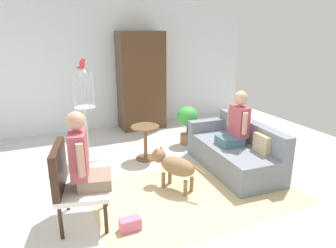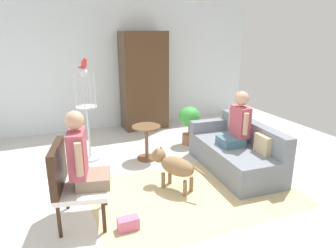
# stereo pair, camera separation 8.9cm
# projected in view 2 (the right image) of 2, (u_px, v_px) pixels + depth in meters

# --- Properties ---
(ground_plane) EXTENTS (8.14, 8.14, 0.00)m
(ground_plane) POSITION_uv_depth(u_px,v_px,m) (180.00, 189.00, 4.39)
(ground_plane) COLOR beige
(back_wall) EXTENTS (6.84, 0.12, 2.88)m
(back_wall) POSITION_uv_depth(u_px,v_px,m) (117.00, 65.00, 7.01)
(back_wall) COLOR silver
(back_wall) RESTS_ON ground
(area_rug) EXTENTS (2.83, 1.86, 0.01)m
(area_rug) POSITION_uv_depth(u_px,v_px,m) (195.00, 193.00, 4.29)
(area_rug) COLOR #C6B284
(area_rug) RESTS_ON ground
(couch) EXTENTS (0.95, 1.82, 0.78)m
(couch) POSITION_uv_depth(u_px,v_px,m) (236.00, 152.00, 4.99)
(couch) COLOR slate
(couch) RESTS_ON ground
(armchair) EXTENTS (0.72, 0.79, 0.98)m
(armchair) POSITION_uv_depth(u_px,v_px,m) (70.00, 178.00, 3.51)
(armchair) COLOR #382316
(armchair) RESTS_ON ground
(person_on_couch) EXTENTS (0.46, 0.51, 0.87)m
(person_on_couch) POSITION_uv_depth(u_px,v_px,m) (238.00, 123.00, 4.81)
(person_on_couch) COLOR #466D7E
(person_on_armchair) EXTENTS (0.51, 0.54, 0.91)m
(person_on_armchair) POSITION_uv_depth(u_px,v_px,m) (82.00, 157.00, 3.46)
(person_on_armchair) COLOR #866F5B
(round_end_table) EXTENTS (0.50, 0.50, 0.62)m
(round_end_table) POSITION_uv_depth(u_px,v_px,m) (147.00, 139.00, 5.34)
(round_end_table) COLOR brown
(round_end_table) RESTS_ON ground
(dog) EXTENTS (0.52, 0.80, 0.58)m
(dog) POSITION_uv_depth(u_px,v_px,m) (174.00, 165.00, 4.33)
(dog) COLOR olive
(dog) RESTS_ON ground
(bird_cage_stand) EXTENTS (0.36, 0.36, 1.61)m
(bird_cage_stand) POSITION_uv_depth(u_px,v_px,m) (87.00, 118.00, 5.23)
(bird_cage_stand) COLOR silver
(bird_cage_stand) RESTS_ON ground
(parrot) EXTENTS (0.17, 0.10, 0.17)m
(parrot) POSITION_uv_depth(u_px,v_px,m) (84.00, 63.00, 4.97)
(parrot) COLOR red
(parrot) RESTS_ON bird_cage_stand
(potted_plant) EXTENTS (0.42, 0.42, 0.77)m
(potted_plant) POSITION_uv_depth(u_px,v_px,m) (189.00, 121.00, 6.03)
(potted_plant) COLOR #996047
(potted_plant) RESTS_ON ground
(armoire_cabinet) EXTENTS (1.01, 0.56, 2.20)m
(armoire_cabinet) POSITION_uv_depth(u_px,v_px,m) (144.00, 81.00, 6.94)
(armoire_cabinet) COLOR #4C331E
(armoire_cabinet) RESTS_ON ground
(handbag) EXTENTS (0.24, 0.13, 0.15)m
(handbag) POSITION_uv_depth(u_px,v_px,m) (128.00, 224.00, 3.49)
(handbag) COLOR #D8668C
(handbag) RESTS_ON ground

